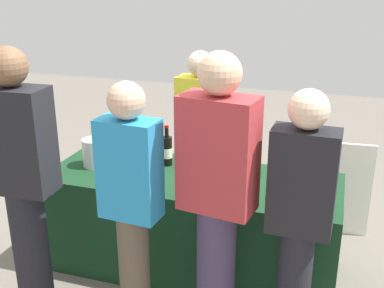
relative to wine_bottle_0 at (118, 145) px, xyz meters
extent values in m
plane|color=slate|center=(0.67, -0.18, -0.86)|extent=(12.00, 12.00, 0.00)
cube|color=#14381E|center=(0.67, -0.18, -0.48)|extent=(2.10, 0.79, 0.75)
cylinder|color=black|center=(0.00, 0.00, 0.00)|extent=(0.08, 0.08, 0.21)
cylinder|color=black|center=(0.00, 0.00, 0.13)|extent=(0.03, 0.03, 0.07)
cylinder|color=black|center=(0.00, 0.00, 0.18)|extent=(0.03, 0.03, 0.02)
cylinder|color=silver|center=(0.00, 0.00, -0.01)|extent=(0.08, 0.08, 0.07)
cylinder|color=black|center=(0.09, 0.03, -0.01)|extent=(0.06, 0.06, 0.20)
cylinder|color=black|center=(0.09, 0.03, 0.13)|extent=(0.02, 0.02, 0.08)
cylinder|color=maroon|center=(0.09, 0.03, 0.18)|extent=(0.03, 0.03, 0.02)
cylinder|color=silver|center=(0.09, 0.03, -0.02)|extent=(0.07, 0.07, 0.07)
cylinder|color=black|center=(0.42, -0.02, 0.00)|extent=(0.08, 0.08, 0.22)
cylinder|color=black|center=(0.42, -0.02, 0.15)|extent=(0.03, 0.03, 0.08)
cylinder|color=maroon|center=(0.42, -0.02, 0.20)|extent=(0.03, 0.03, 0.02)
cylinder|color=silver|center=(0.42, -0.02, -0.01)|extent=(0.08, 0.08, 0.08)
cylinder|color=black|center=(0.90, -0.06, 0.01)|extent=(0.07, 0.07, 0.22)
cylinder|color=black|center=(0.90, -0.06, 0.16)|extent=(0.03, 0.03, 0.08)
cylinder|color=black|center=(0.90, -0.06, 0.20)|extent=(0.03, 0.03, 0.02)
cylinder|color=silver|center=(0.90, -0.06, -0.01)|extent=(0.07, 0.07, 0.08)
cylinder|color=black|center=(1.07, -0.01, 0.01)|extent=(0.07, 0.07, 0.23)
cylinder|color=black|center=(1.07, -0.01, 0.16)|extent=(0.03, 0.03, 0.08)
cylinder|color=maroon|center=(1.07, -0.01, 0.21)|extent=(0.03, 0.03, 0.02)
cylinder|color=silver|center=(1.07, -0.01, 0.00)|extent=(0.07, 0.07, 0.08)
cylinder|color=silver|center=(0.17, -0.25, -0.10)|extent=(0.06, 0.06, 0.00)
cylinder|color=silver|center=(0.17, -0.25, -0.06)|extent=(0.01, 0.01, 0.08)
sphere|color=silver|center=(0.17, -0.25, 0.00)|extent=(0.07, 0.07, 0.07)
cylinder|color=silver|center=(0.73, -0.40, -0.10)|extent=(0.06, 0.06, 0.00)
cylinder|color=silver|center=(0.73, -0.40, -0.07)|extent=(0.01, 0.01, 0.07)
sphere|color=silver|center=(0.73, -0.40, 0.00)|extent=(0.07, 0.07, 0.07)
cylinder|color=silver|center=(1.14, -0.33, -0.10)|extent=(0.07, 0.07, 0.00)
cylinder|color=silver|center=(1.14, -0.33, -0.07)|extent=(0.01, 0.01, 0.06)
sphere|color=silver|center=(1.14, -0.33, -0.01)|extent=(0.06, 0.06, 0.06)
sphere|color=#590C19|center=(1.14, -0.33, -0.02)|extent=(0.03, 0.03, 0.03)
cylinder|color=silver|center=(1.32, -0.35, -0.10)|extent=(0.06, 0.06, 0.00)
cylinder|color=silver|center=(1.32, -0.35, -0.07)|extent=(0.01, 0.01, 0.06)
sphere|color=silver|center=(1.32, -0.35, -0.01)|extent=(0.06, 0.06, 0.06)
cylinder|color=silver|center=(-0.09, -0.21, 0.00)|extent=(0.18, 0.18, 0.21)
cylinder|color=#3F3351|center=(0.56, 0.40, -0.47)|extent=(0.20, 0.20, 0.77)
cube|color=yellow|center=(0.56, 0.40, 0.21)|extent=(0.39, 0.23, 0.58)
sphere|color=beige|center=(0.56, 0.40, 0.60)|extent=(0.21, 0.21, 0.21)
cylinder|color=black|center=(-0.17, -0.95, -0.42)|extent=(0.23, 0.23, 0.87)
cube|color=black|center=(-0.17, -0.95, 0.34)|extent=(0.42, 0.25, 0.65)
sphere|color=brown|center=(-0.17, -0.95, 0.78)|extent=(0.23, 0.23, 0.23)
cylinder|color=brown|center=(0.53, -0.91, -0.46)|extent=(0.19, 0.19, 0.79)
cube|color=#268CCC|center=(0.53, -0.91, 0.23)|extent=(0.36, 0.22, 0.59)
sphere|color=#D8AD8C|center=(0.53, -0.91, 0.63)|extent=(0.21, 0.21, 0.21)
cylinder|color=#3F3351|center=(1.03, -0.83, -0.42)|extent=(0.23, 0.23, 0.87)
cube|color=#B23338|center=(1.03, -0.83, 0.34)|extent=(0.45, 0.29, 0.65)
sphere|color=#D8AD8C|center=(1.03, -0.83, 0.79)|extent=(0.24, 0.24, 0.24)
cube|color=black|center=(1.49, -0.79, 0.23)|extent=(0.36, 0.21, 0.59)
sphere|color=beige|center=(1.49, -0.79, 0.63)|extent=(0.21, 0.21, 0.21)
cube|color=white|center=(1.66, 0.68, -0.45)|extent=(0.61, 0.07, 0.82)
camera|label=1|loc=(1.63, -3.18, 1.28)|focal=44.66mm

